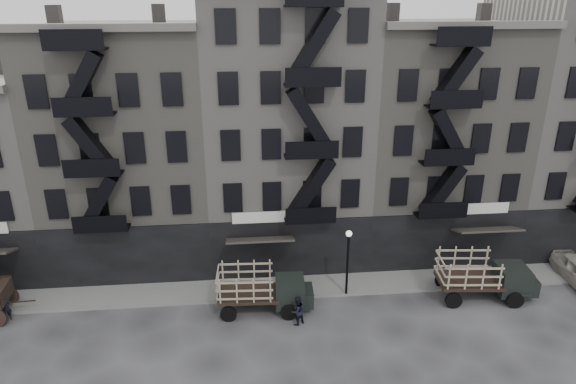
{
  "coord_description": "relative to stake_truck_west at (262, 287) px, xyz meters",
  "views": [
    {
      "loc": [
        -2.98,
        -23.08,
        17.03
      ],
      "look_at": [
        -0.34,
        4.0,
        6.22
      ],
      "focal_mm": 32.0,
      "sensor_mm": 36.0,
      "label": 1
    }
  ],
  "objects": [
    {
      "name": "ground",
      "position": [
        2.03,
        -1.64,
        -1.52
      ],
      "size": [
        140.0,
        140.0,
        0.0
      ],
      "primitive_type": "plane",
      "color": "#38383A",
      "rests_on": "ground"
    },
    {
      "name": "sidewalk",
      "position": [
        2.03,
        2.11,
        -1.44
      ],
      "size": [
        55.0,
        2.5,
        0.15
      ],
      "primitive_type": "cube",
      "color": "slate",
      "rests_on": "ground"
    },
    {
      "name": "building_midwest",
      "position": [
        -7.97,
        8.18,
        5.98
      ],
      "size": [
        10.0,
        11.35,
        16.2
      ],
      "color": "slate",
      "rests_on": "ground"
    },
    {
      "name": "building_center",
      "position": [
        2.03,
        8.18,
        6.98
      ],
      "size": [
        10.0,
        11.35,
        18.2
      ],
      "color": "gray",
      "rests_on": "ground"
    },
    {
      "name": "building_mideast",
      "position": [
        12.03,
        8.18,
        5.98
      ],
      "size": [
        10.0,
        11.35,
        16.2
      ],
      "color": "slate",
      "rests_on": "ground"
    },
    {
      "name": "building_east",
      "position": [
        22.03,
        8.18,
        7.48
      ],
      "size": [
        10.0,
        11.35,
        19.2
      ],
      "color": "gray",
      "rests_on": "ground"
    },
    {
      "name": "lamp_post",
      "position": [
        5.03,
        0.96,
        1.27
      ],
      "size": [
        0.36,
        0.36,
        4.28
      ],
      "color": "black",
      "rests_on": "ground"
    },
    {
      "name": "stake_truck_west",
      "position": [
        0.0,
        0.0,
        0.0
      ],
      "size": [
        5.4,
        2.45,
        2.66
      ],
      "rotation": [
        0.0,
        0.0,
        -0.05
      ],
      "color": "black",
      "rests_on": "ground"
    },
    {
      "name": "stake_truck_east",
      "position": [
        12.93,
        0.0,
        0.09
      ],
      "size": [
        5.8,
        2.77,
        2.82
      ],
      "rotation": [
        0.0,
        0.0,
        -0.09
      ],
      "color": "black",
      "rests_on": "ground"
    },
    {
      "name": "pedestrian_west",
      "position": [
        -14.03,
        0.36,
        -0.73
      ],
      "size": [
        0.68,
        0.61,
        1.57
      ],
      "primitive_type": "imported",
      "rotation": [
        0.0,
        0.0,
        0.5
      ],
      "color": "black",
      "rests_on": "ground"
    },
    {
      "name": "pedestrian_mid",
      "position": [
        1.81,
        -1.53,
        -0.67
      ],
      "size": [
        1.04,
        0.99,
        1.7
      ],
      "primitive_type": "imported",
      "rotation": [
        0.0,
        0.0,
        3.72
      ],
      "color": "black",
      "rests_on": "ground"
    }
  ]
}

